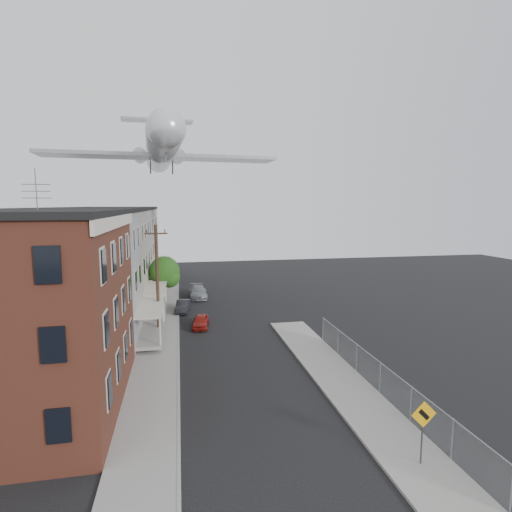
{
  "coord_description": "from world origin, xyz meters",
  "views": [
    {
      "loc": [
        -3.83,
        -14.45,
        10.54
      ],
      "look_at": [
        0.52,
        7.93,
        7.62
      ],
      "focal_mm": 28.0,
      "sensor_mm": 36.0,
      "label": 1
    }
  ],
  "objects": [
    {
      "name": "ground",
      "position": [
        0.0,
        0.0,
        0.0
      ],
      "size": [
        120.0,
        120.0,
        0.0
      ],
      "primitive_type": "plane",
      "color": "black",
      "rests_on": "ground"
    },
    {
      "name": "sidewalk_left",
      "position": [
        -5.5,
        24.0,
        0.06
      ],
      "size": [
        3.0,
        62.0,
        0.12
      ],
      "primitive_type": "cube",
      "color": "gray",
      "rests_on": "ground"
    },
    {
      "name": "sidewalk_right",
      "position": [
        5.5,
        6.0,
        0.06
      ],
      "size": [
        3.0,
        26.0,
        0.12
      ],
      "primitive_type": "cube",
      "color": "gray",
      "rests_on": "ground"
    },
    {
      "name": "curb_left",
      "position": [
        -4.05,
        24.0,
        0.07
      ],
      "size": [
        0.15,
        62.0,
        0.14
      ],
      "primitive_type": "cube",
      "color": "gray",
      "rests_on": "ground"
    },
    {
      "name": "curb_right",
      "position": [
        4.05,
        6.0,
        0.07
      ],
      "size": [
        0.15,
        26.0,
        0.14
      ],
      "primitive_type": "cube",
      "color": "gray",
      "rests_on": "ground"
    },
    {
      "name": "corner_building",
      "position": [
        -12.0,
        7.0,
        5.16
      ],
      "size": [
        10.31,
        12.3,
        12.15
      ],
      "color": "#3D1A13",
      "rests_on": "ground"
    },
    {
      "name": "row_house_a",
      "position": [
        -11.96,
        16.5,
        5.13
      ],
      "size": [
        11.98,
        7.0,
        10.3
      ],
      "color": "slate",
      "rests_on": "ground"
    },
    {
      "name": "row_house_b",
      "position": [
        -11.96,
        23.5,
        5.13
      ],
      "size": [
        11.98,
        7.0,
        10.3
      ],
      "color": "#72665A",
      "rests_on": "ground"
    },
    {
      "name": "row_house_c",
      "position": [
        -11.96,
        30.5,
        5.13
      ],
      "size": [
        11.98,
        7.0,
        10.3
      ],
      "color": "slate",
      "rests_on": "ground"
    },
    {
      "name": "row_house_d",
      "position": [
        -11.96,
        37.5,
        5.13
      ],
      "size": [
        11.98,
        7.0,
        10.3
      ],
      "color": "#72665A",
      "rests_on": "ground"
    },
    {
      "name": "row_house_e",
      "position": [
        -11.96,
        44.5,
        5.13
      ],
      "size": [
        11.98,
        7.0,
        10.3
      ],
      "color": "slate",
      "rests_on": "ground"
    },
    {
      "name": "chainlink_fence",
      "position": [
        7.0,
        5.0,
        1.0
      ],
      "size": [
        0.06,
        18.06,
        1.9
      ],
      "color": "gray",
      "rests_on": "ground"
    },
    {
      "name": "warning_sign",
      "position": [
        5.6,
        -1.03,
        1.88
      ],
      "size": [
        1.1,
        0.11,
        2.8
      ],
      "color": "#515156",
      "rests_on": "ground"
    },
    {
      "name": "utility_pole",
      "position": [
        -5.6,
        18.0,
        4.67
      ],
      "size": [
        1.8,
        0.26,
        9.0
      ],
      "color": "black",
      "rests_on": "ground"
    },
    {
      "name": "street_tree",
      "position": [
        -5.27,
        27.92,
        3.45
      ],
      "size": [
        3.22,
        3.2,
        5.2
      ],
      "color": "black",
      "rests_on": "ground"
    },
    {
      "name": "car_near",
      "position": [
        -2.15,
        19.36,
        0.55
      ],
      "size": [
        1.73,
        3.39,
        1.1
      ],
      "primitive_type": "imported",
      "rotation": [
        0.0,
        0.0,
        -0.13
      ],
      "color": "maroon",
      "rests_on": "ground"
    },
    {
      "name": "car_mid",
      "position": [
        -3.6,
        24.83,
        0.58
      ],
      "size": [
        1.63,
        3.62,
        1.15
      ],
      "primitive_type": "imported",
      "rotation": [
        0.0,
        0.0,
        -0.12
      ],
      "color": "black",
      "rests_on": "ground"
    },
    {
      "name": "car_far",
      "position": [
        -1.8,
        30.71,
        0.67
      ],
      "size": [
        1.9,
        4.64,
        1.35
      ],
      "primitive_type": "imported",
      "rotation": [
        0.0,
        0.0,
        0.0
      ],
      "color": "gray",
      "rests_on": "ground"
    },
    {
      "name": "airplane",
      "position": [
        -5.36,
        27.91,
        16.12
      ],
      "size": [
        22.32,
        25.48,
        7.37
      ],
      "color": "silver",
      "rests_on": "ground"
    }
  ]
}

